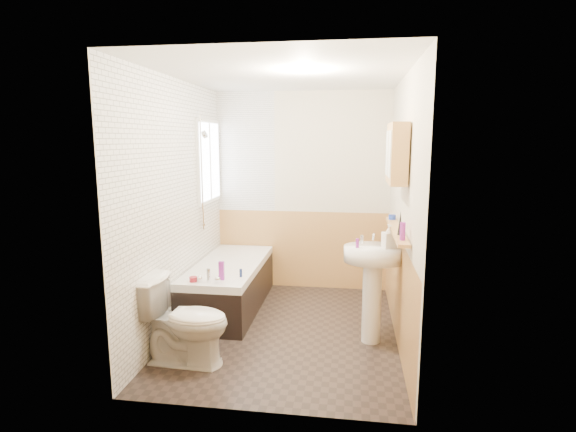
{
  "coord_description": "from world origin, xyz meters",
  "views": [
    {
      "loc": [
        0.63,
        -4.25,
        1.91
      ],
      "look_at": [
        0.0,
        0.15,
        1.15
      ],
      "focal_mm": 28.0,
      "sensor_mm": 36.0,
      "label": 1
    }
  ],
  "objects_px": {
    "toilet": "(185,321)",
    "pine_shelf": "(397,230)",
    "medicine_cabinet": "(397,154)",
    "bathtub": "(230,284)",
    "sink": "(373,274)"
  },
  "relations": [
    {
      "from": "bathtub",
      "to": "toilet",
      "type": "xyz_separation_m",
      "value": [
        -0.03,
        -1.31,
        0.1
      ]
    },
    {
      "from": "toilet",
      "to": "pine_shelf",
      "type": "xyz_separation_m",
      "value": [
        1.8,
        0.61,
        0.72
      ]
    },
    {
      "from": "toilet",
      "to": "pine_shelf",
      "type": "relative_size",
      "value": 0.61
    },
    {
      "from": "bathtub",
      "to": "toilet",
      "type": "distance_m",
      "value": 1.31
    },
    {
      "from": "bathtub",
      "to": "toilet",
      "type": "height_order",
      "value": "toilet"
    },
    {
      "from": "bathtub",
      "to": "medicine_cabinet",
      "type": "distance_m",
      "value": 2.41
    },
    {
      "from": "pine_shelf",
      "to": "medicine_cabinet",
      "type": "bearing_deg",
      "value": -149.42
    },
    {
      "from": "pine_shelf",
      "to": "sink",
      "type": "bearing_deg",
      "value": 171.57
    },
    {
      "from": "pine_shelf",
      "to": "medicine_cabinet",
      "type": "xyz_separation_m",
      "value": [
        -0.03,
        -0.02,
        0.69
      ]
    },
    {
      "from": "pine_shelf",
      "to": "medicine_cabinet",
      "type": "relative_size",
      "value": 2.17
    },
    {
      "from": "bathtub",
      "to": "toilet",
      "type": "relative_size",
      "value": 2.18
    },
    {
      "from": "toilet",
      "to": "sink",
      "type": "height_order",
      "value": "sink"
    },
    {
      "from": "sink",
      "to": "bathtub",
      "type": "bearing_deg",
      "value": 155.35
    },
    {
      "from": "bathtub",
      "to": "pine_shelf",
      "type": "xyz_separation_m",
      "value": [
        1.77,
        -0.7,
        0.82
      ]
    },
    {
      "from": "bathtub",
      "to": "pine_shelf",
      "type": "distance_m",
      "value": 2.07
    }
  ]
}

